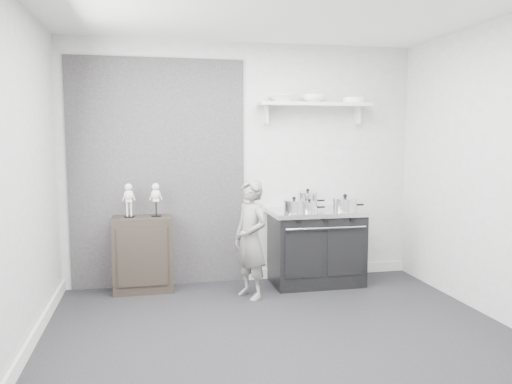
{
  "coord_description": "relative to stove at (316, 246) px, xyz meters",
  "views": [
    {
      "loc": [
        -1.05,
        -3.77,
        1.66
      ],
      "look_at": [
        -0.03,
        0.95,
        1.12
      ],
      "focal_mm": 35.0,
      "sensor_mm": 36.0,
      "label": 1
    }
  ],
  "objects": [
    {
      "name": "ground",
      "position": [
        -0.77,
        -1.48,
        -0.42
      ],
      "size": [
        4.0,
        4.0,
        0.0
      ],
      "primitive_type": "plane",
      "color": "black",
      "rests_on": "ground"
    },
    {
      "name": "room_shell",
      "position": [
        -0.86,
        -1.33,
        1.21
      ],
      "size": [
        4.02,
        3.62,
        2.71
      ],
      "color": "#A5A5A3",
      "rests_on": "ground"
    },
    {
      "name": "wall_shelf",
      "position": [
        0.03,
        0.2,
        1.58
      ],
      "size": [
        1.3,
        0.26,
        0.24
      ],
      "color": "silver",
      "rests_on": "room_shell"
    },
    {
      "name": "stove",
      "position": [
        0.0,
        0.0,
        0.0
      ],
      "size": [
        1.05,
        0.66,
        0.84
      ],
      "color": "black",
      "rests_on": "ground"
    },
    {
      "name": "side_cabinet",
      "position": [
        -1.91,
        0.13,
        -0.02
      ],
      "size": [
        0.62,
        0.36,
        0.81
      ],
      "primitive_type": "cube",
      "color": "black",
      "rests_on": "ground"
    },
    {
      "name": "child",
      "position": [
        -0.82,
        -0.33,
        0.19
      ],
      "size": [
        0.46,
        0.53,
        1.22
      ],
      "primitive_type": "imported",
      "rotation": [
        0.0,
        0.0,
        -1.1
      ],
      "color": "slate",
      "rests_on": "ground"
    },
    {
      "name": "pot_front_left",
      "position": [
        -0.3,
        -0.12,
        0.49
      ],
      "size": [
        0.31,
        0.23,
        0.17
      ],
      "color": "silver",
      "rests_on": "stove"
    },
    {
      "name": "pot_back_left",
      "position": [
        -0.06,
        0.14,
        0.51
      ],
      "size": [
        0.32,
        0.23,
        0.23
      ],
      "color": "silver",
      "rests_on": "stove"
    },
    {
      "name": "pot_front_right",
      "position": [
        0.28,
        -0.15,
        0.49
      ],
      "size": [
        0.35,
        0.27,
        0.19
      ],
      "color": "silver",
      "rests_on": "stove"
    },
    {
      "name": "pot_front_center",
      "position": [
        -0.13,
        -0.14,
        0.48
      ],
      "size": [
        0.26,
        0.17,
        0.14
      ],
      "color": "silver",
      "rests_on": "stove"
    },
    {
      "name": "skeleton_full",
      "position": [
        -2.04,
        0.13,
        0.59
      ],
      "size": [
        0.12,
        0.07,
        0.41
      ],
      "primitive_type": null,
      "color": "beige",
      "rests_on": "side_cabinet"
    },
    {
      "name": "skeleton_torso",
      "position": [
        -1.76,
        0.13,
        0.59
      ],
      "size": [
        0.12,
        0.07,
        0.41
      ],
      "primitive_type": null,
      "color": "beige",
      "rests_on": "side_cabinet"
    },
    {
      "name": "bowl_large",
      "position": [
        -0.35,
        0.19,
        1.65
      ],
      "size": [
        0.29,
        0.29,
        0.07
      ],
      "primitive_type": "imported",
      "color": "white",
      "rests_on": "wall_shelf"
    },
    {
      "name": "bowl_small",
      "position": [
        0.01,
        0.19,
        1.66
      ],
      "size": [
        0.27,
        0.27,
        0.08
      ],
      "primitive_type": "imported",
      "color": "white",
      "rests_on": "wall_shelf"
    },
    {
      "name": "plate_stack",
      "position": [
        0.5,
        0.19,
        1.65
      ],
      "size": [
        0.26,
        0.26,
        0.06
      ],
      "primitive_type": "cylinder",
      "color": "white",
      "rests_on": "wall_shelf"
    }
  ]
}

